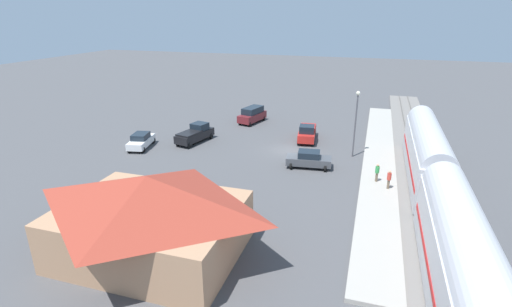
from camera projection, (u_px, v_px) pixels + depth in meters
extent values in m
plane|color=#4C4C4F|center=(288.00, 150.00, 43.77)|extent=(200.00, 200.00, 0.00)
cube|color=slate|center=(419.00, 163.00, 39.82)|extent=(4.80, 70.00, 0.18)
cube|color=#59544C|center=(427.00, 163.00, 39.57)|extent=(0.10, 70.00, 0.12)
cube|color=#59544C|center=(412.00, 161.00, 39.97)|extent=(0.10, 70.00, 0.12)
cube|color=#A8A399|center=(379.00, 158.00, 40.92)|extent=(3.20, 46.00, 0.30)
cube|color=silver|center=(426.00, 157.00, 35.76)|extent=(2.90, 16.73, 3.70)
cube|color=red|center=(409.00, 158.00, 36.28)|extent=(0.04, 15.39, 0.36)
cylinder|color=silver|center=(429.00, 139.00, 35.16)|extent=(2.75, 16.06, 2.76)
cube|color=silver|center=(459.00, 270.00, 20.07)|extent=(2.90, 16.73, 3.70)
cube|color=red|center=(428.00, 270.00, 20.58)|extent=(0.04, 15.39, 0.36)
cylinder|color=silver|center=(465.00, 242.00, 19.46)|extent=(2.75, 16.06, 2.76)
cube|color=tan|center=(152.00, 230.00, 24.60)|extent=(11.09, 8.32, 3.39)
pyramid|color=#9E3828|center=(147.00, 192.00, 23.65)|extent=(11.89, 9.12, 2.10)
cube|color=#4C3323|center=(183.00, 209.00, 28.58)|extent=(1.10, 0.08, 2.10)
cylinder|color=brown|center=(388.00, 184.00, 33.48)|extent=(0.22, 0.22, 0.85)
cylinder|color=#CC3F33|center=(389.00, 176.00, 33.22)|extent=(0.36, 0.36, 0.62)
sphere|color=tan|center=(390.00, 172.00, 33.07)|extent=(0.24, 0.24, 0.24)
cylinder|color=brown|center=(376.00, 177.00, 34.91)|extent=(0.22, 0.22, 0.85)
cylinder|color=green|center=(377.00, 170.00, 34.65)|extent=(0.36, 0.36, 0.62)
sphere|color=tan|center=(378.00, 165.00, 34.50)|extent=(0.24, 0.24, 0.24)
cube|color=maroon|center=(252.00, 117.00, 54.55)|extent=(3.10, 5.23, 1.00)
cube|color=#19232D|center=(253.00, 110.00, 54.34)|extent=(2.51, 3.75, 0.88)
cylinder|color=black|center=(250.00, 124.00, 52.78)|extent=(0.22, 0.68, 0.68)
cylinder|color=black|center=(240.00, 122.00, 53.63)|extent=(0.22, 0.68, 0.68)
cylinder|color=black|center=(264.00, 118.00, 55.82)|extent=(0.22, 0.68, 0.68)
cylinder|color=black|center=(254.00, 116.00, 56.67)|extent=(0.22, 0.68, 0.68)
cube|color=red|center=(307.00, 134.00, 47.02)|extent=(2.55, 5.59, 0.92)
cube|color=#19232D|center=(307.00, 129.00, 45.77)|extent=(1.91, 1.91, 0.84)
cylinder|color=black|center=(313.00, 143.00, 45.05)|extent=(0.22, 0.76, 0.76)
cylinder|color=black|center=(298.00, 142.00, 45.35)|extent=(0.22, 0.76, 0.76)
cylinder|color=black|center=(315.00, 132.00, 49.01)|extent=(0.22, 0.76, 0.76)
cylinder|color=black|center=(301.00, 132.00, 49.31)|extent=(0.22, 0.76, 0.76)
cube|color=red|center=(308.00, 127.00, 47.69)|extent=(2.18, 3.16, 0.20)
cube|color=white|center=(141.00, 142.00, 44.38)|extent=(2.73, 4.78, 0.76)
cube|color=#19232D|center=(141.00, 136.00, 44.14)|extent=(2.03, 2.45, 0.64)
cylinder|color=black|center=(143.00, 150.00, 42.85)|extent=(0.22, 0.68, 0.68)
cylinder|color=black|center=(129.00, 150.00, 42.99)|extent=(0.22, 0.68, 0.68)
cylinder|color=black|center=(153.00, 141.00, 46.03)|extent=(0.22, 0.68, 0.68)
cylinder|color=black|center=(140.00, 140.00, 46.17)|extent=(0.22, 0.68, 0.68)
cube|color=black|center=(195.00, 135.00, 46.30)|extent=(3.09, 5.70, 0.92)
cube|color=#19232D|center=(200.00, 126.00, 46.83)|extent=(2.06, 2.06, 0.84)
cylinder|color=black|center=(200.00, 133.00, 48.61)|extent=(0.22, 0.76, 0.76)
cylinder|color=black|center=(211.00, 135.00, 47.80)|extent=(0.22, 0.76, 0.76)
cylinder|color=black|center=(178.00, 143.00, 45.11)|extent=(0.22, 0.76, 0.76)
cylinder|color=black|center=(189.00, 145.00, 44.31)|extent=(0.22, 0.76, 0.76)
cube|color=black|center=(190.00, 133.00, 45.33)|extent=(2.46, 3.30, 0.20)
cube|color=#47494F|center=(309.00, 161.00, 38.75)|extent=(4.68, 2.35, 0.76)
cube|color=#19232D|center=(309.00, 154.00, 38.51)|extent=(2.33, 1.86, 0.64)
cylinder|color=black|center=(326.00, 162.00, 39.33)|extent=(0.22, 0.68, 0.68)
cylinder|color=black|center=(325.00, 168.00, 37.85)|extent=(0.22, 0.68, 0.68)
cylinder|color=black|center=(293.00, 160.00, 39.92)|extent=(0.22, 0.68, 0.68)
cylinder|color=black|center=(291.00, 166.00, 38.44)|extent=(0.22, 0.68, 0.68)
cylinder|color=#515156|center=(355.00, 127.00, 40.75)|extent=(0.16, 0.16, 6.82)
sphere|color=#EAE5C6|center=(358.00, 93.00, 39.50)|extent=(0.44, 0.44, 0.44)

